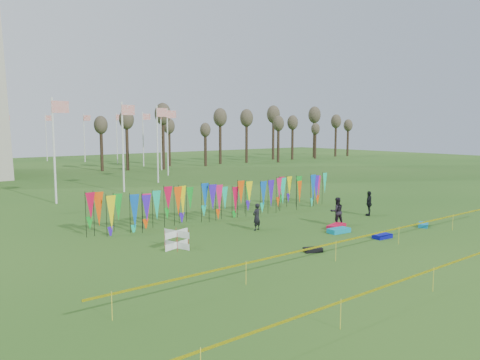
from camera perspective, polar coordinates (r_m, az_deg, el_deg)
ground at (r=23.90m, az=10.34°, el=-7.67°), size 160.00×160.00×0.00m
banner_row at (r=29.91m, az=-1.34°, el=-2.07°), size 18.64×0.64×2.23m
caution_tape_near at (r=22.13m, az=14.49°, el=-6.84°), size 26.00×0.02×0.90m
caution_tape_far at (r=19.76m, az=25.35°, el=-8.88°), size 26.00×0.02×0.90m
tree_line at (r=77.20m, az=1.73°, el=6.76°), size 53.92×1.92×7.84m
box_kite at (r=22.75m, az=-7.72°, el=-7.19°), size 0.81×0.81×0.90m
person_left at (r=26.42m, az=2.04°, el=-4.51°), size 0.63×0.52×1.53m
person_mid at (r=28.19m, az=11.73°, el=-3.78°), size 0.96×0.81×1.69m
person_right at (r=31.85m, az=15.45°, el=-2.76°), size 1.10×0.97×1.63m
kite_bag_turquoise at (r=26.48m, az=11.95°, el=-6.04°), size 1.31×0.74×0.25m
kite_bag_blue at (r=25.77m, az=16.96°, el=-6.57°), size 1.07×0.62×0.21m
kite_bag_red at (r=27.48m, az=11.66°, el=-5.57°), size 1.48×0.98×0.25m
kite_bag_black at (r=22.32m, az=8.87°, el=-8.40°), size 0.96×0.78×0.19m
kite_bag_teal at (r=29.50m, az=21.44°, el=-5.11°), size 1.18×0.96×0.20m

